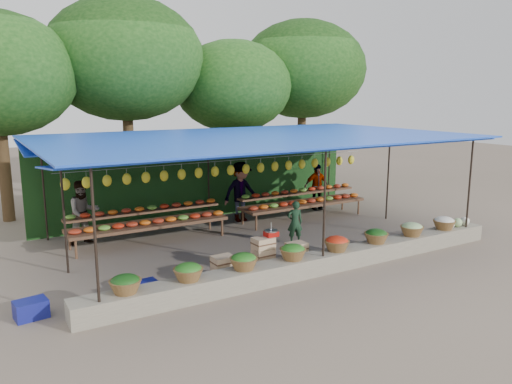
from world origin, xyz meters
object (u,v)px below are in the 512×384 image
crate_counter (262,258)px  blue_crate_front (144,290)px  blue_crate_back (31,309)px  weighing_scale (271,233)px  vendor_seated (295,222)px

crate_counter → blue_crate_front: (-2.76, -0.15, -0.15)m
blue_crate_front → blue_crate_back: 1.98m
blue_crate_back → blue_crate_front: bearing=-12.6°
weighing_scale → blue_crate_front: weighing_scale is taller
weighing_scale → vendor_seated: 2.11m
weighing_scale → blue_crate_back: size_ratio=0.58×
vendor_seated → blue_crate_back: vendor_seated is taller
weighing_scale → blue_crate_back: 5.00m
crate_counter → blue_crate_front: crate_counter is taller
blue_crate_front → blue_crate_back: blue_crate_front is taller
crate_counter → weighing_scale: (0.23, 0.00, 0.53)m
crate_counter → blue_crate_front: 2.76m
vendor_seated → crate_counter: bearing=54.4°
weighing_scale → blue_crate_back: (-4.96, 0.03, -0.68)m
vendor_seated → blue_crate_back: size_ratio=2.12×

